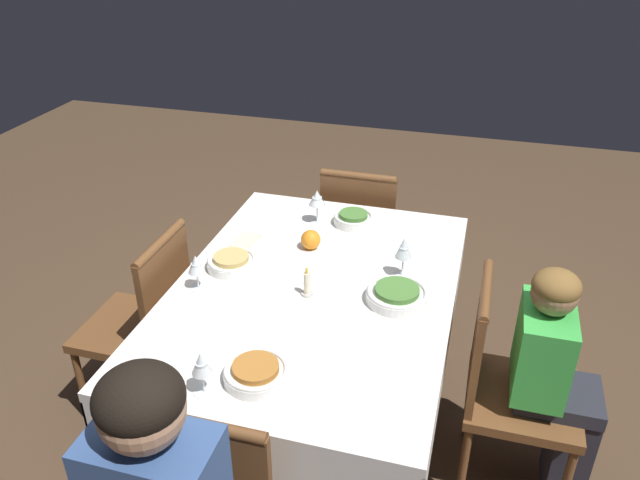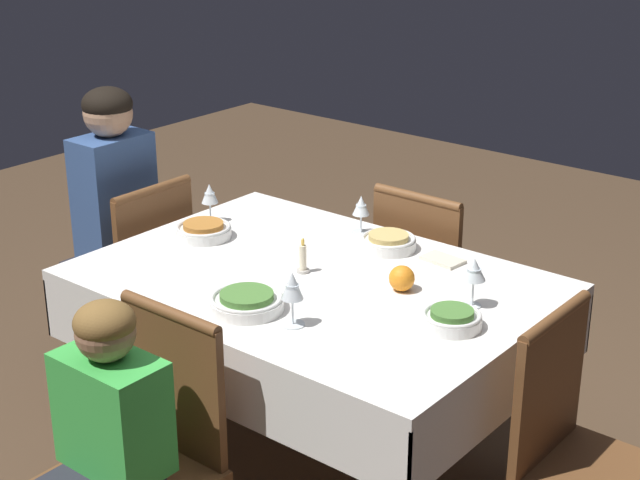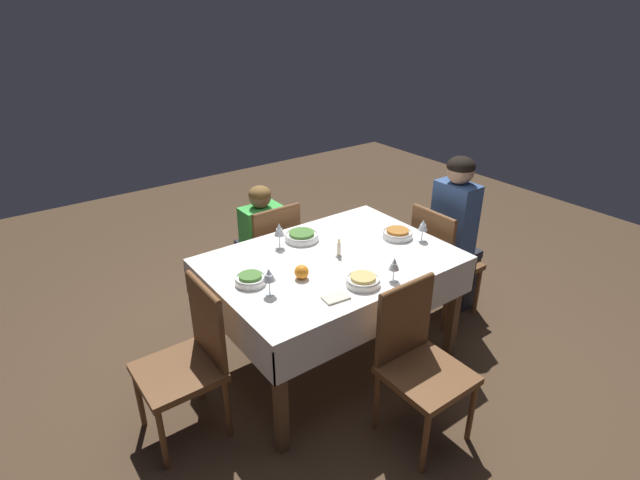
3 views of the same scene
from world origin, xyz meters
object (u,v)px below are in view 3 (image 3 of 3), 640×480
(chair_west, at_px, (189,356))
(wine_glass_south, at_px, (394,265))
(chair_south, at_px, (418,357))
(bowl_east, at_px, (397,233))
(chair_east, at_px, (440,258))
(bowl_west, at_px, (250,279))
(candle_centerpiece, at_px, (339,250))
(bowl_north, at_px, (301,236))
(chair_north, at_px, (270,253))
(napkin_red_folded, at_px, (336,298))
(wine_glass_north, at_px, (279,230))
(dining_table, at_px, (331,270))
(wine_glass_west, at_px, (269,275))
(person_adult_denim, at_px, (457,227))
(person_child_green, at_px, (259,239))
(wine_glass_east, at_px, (423,226))
(orange_fruit, at_px, (302,272))
(bowl_south, at_px, (363,280))

(chair_west, distance_m, wine_glass_south, 1.21)
(chair_south, height_order, bowl_east, chair_south)
(chair_east, relative_size, chair_west, 1.00)
(bowl_east, xyz_separation_m, bowl_west, (-1.08, 0.06, 0.00))
(chair_west, relative_size, candle_centerpiece, 7.36)
(chair_east, height_order, bowl_west, chair_east)
(chair_south, bearing_deg, bowl_west, 125.80)
(bowl_north, bearing_deg, chair_north, 89.54)
(chair_north, distance_m, napkin_red_folded, 1.19)
(chair_south, height_order, wine_glass_north, wine_glass_north)
(dining_table, height_order, wine_glass_west, wine_glass_west)
(person_adult_denim, relative_size, person_child_green, 1.26)
(chair_west, bearing_deg, chair_south, 53.30)
(bowl_east, bearing_deg, chair_west, 179.62)
(wine_glass_east, bearing_deg, chair_south, -136.27)
(bowl_west, distance_m, orange_fruit, 0.29)
(orange_fruit, bearing_deg, wine_glass_north, 75.10)
(person_child_green, xyz_separation_m, bowl_east, (0.53, -0.94, 0.25))
(chair_south, xyz_separation_m, chair_west, (-0.97, 0.73, 0.00))
(person_adult_denim, relative_size, wine_glass_west, 7.84)
(chair_north, height_order, wine_glass_south, wine_glass_south)
(person_child_green, relative_size, bowl_east, 4.90)
(chair_east, height_order, wine_glass_west, wine_glass_west)
(chair_east, relative_size, napkin_red_folded, 6.03)
(chair_north, bearing_deg, dining_table, 89.84)
(chair_north, bearing_deg, person_adult_denim, 143.86)
(chair_east, bearing_deg, wine_glass_west, 92.71)
(chair_east, xyz_separation_m, bowl_north, (-0.96, 0.38, 0.31))
(chair_south, xyz_separation_m, orange_fruit, (-0.30, 0.65, 0.32))
(chair_west, relative_size, person_child_green, 0.90)
(chair_west, xyz_separation_m, bowl_south, (0.91, -0.34, 0.31))
(wine_glass_west, relative_size, orange_fruit, 1.91)
(wine_glass_south, distance_m, candle_centerpiece, 0.42)
(wine_glass_east, relative_size, bowl_west, 0.85)
(person_child_green, relative_size, wine_glass_north, 5.81)
(dining_table, relative_size, wine_glass_west, 9.36)
(chair_south, distance_m, person_child_green, 1.66)
(wine_glass_north, bearing_deg, person_child_green, 73.62)
(orange_fruit, distance_m, napkin_red_folded, 0.29)
(person_adult_denim, height_order, bowl_north, person_adult_denim)
(chair_east, height_order, chair_north, same)
(chair_east, distance_m, candle_centerpiece, 0.96)
(bowl_south, bearing_deg, chair_south, -80.91)
(chair_south, relative_size, wine_glass_north, 5.25)
(bowl_east, bearing_deg, candle_centerpiece, 177.80)
(dining_table, relative_size, wine_glass_south, 10.31)
(candle_centerpiece, bearing_deg, wine_glass_south, -80.57)
(wine_glass_west, xyz_separation_m, napkin_red_folded, (0.26, -0.24, -0.11))
(dining_table, height_order, bowl_east, bowl_east)
(wine_glass_east, bearing_deg, bowl_south, -163.88)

